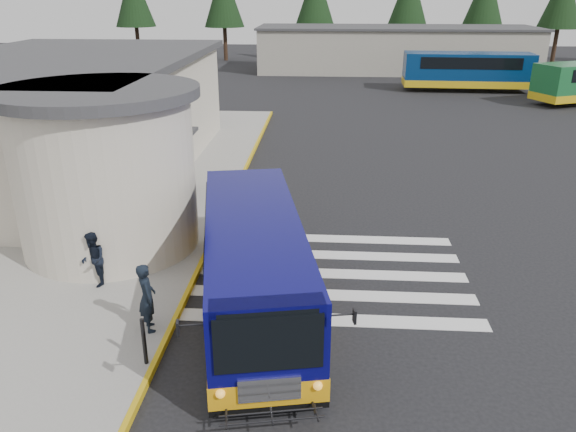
# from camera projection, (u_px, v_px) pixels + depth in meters

# --- Properties ---
(ground) EXTENTS (140.00, 140.00, 0.00)m
(ground) POSITION_uv_depth(u_px,v_px,m) (341.00, 261.00, 16.60)
(ground) COLOR black
(ground) RESTS_ON ground
(sidewalk) EXTENTS (10.00, 34.00, 0.15)m
(sidewalk) POSITION_uv_depth(u_px,v_px,m) (96.00, 204.00, 20.84)
(sidewalk) COLOR gray
(sidewalk) RESTS_ON ground
(curb_strip) EXTENTS (0.12, 34.00, 0.16)m
(curb_strip) POSITION_uv_depth(u_px,v_px,m) (228.00, 207.00, 20.53)
(curb_strip) COLOR gold
(curb_strip) RESTS_ON ground
(station_building) EXTENTS (12.70, 18.70, 4.80)m
(station_building) POSITION_uv_depth(u_px,v_px,m) (71.00, 120.00, 22.71)
(station_building) COLOR #B9AF9D
(station_building) RESTS_ON ground
(crosswalk) EXTENTS (8.00, 5.35, 0.01)m
(crosswalk) POSITION_uv_depth(u_px,v_px,m) (323.00, 273.00, 15.89)
(crosswalk) COLOR silver
(crosswalk) RESTS_ON ground
(depot_building) EXTENTS (26.40, 8.40, 4.20)m
(depot_building) POSITION_uv_depth(u_px,v_px,m) (395.00, 49.00, 54.28)
(depot_building) COLOR gray
(depot_building) RESTS_ON ground
(transit_bus) EXTENTS (4.15, 8.89, 2.44)m
(transit_bus) POSITION_uv_depth(u_px,v_px,m) (254.00, 268.00, 13.66)
(transit_bus) COLOR #080753
(transit_bus) RESTS_ON ground
(pedestrian_a) EXTENTS (0.63, 0.72, 1.67)m
(pedestrian_a) POSITION_uv_depth(u_px,v_px,m) (147.00, 297.00, 12.74)
(pedestrian_a) COLOR black
(pedestrian_a) RESTS_ON sidewalk
(pedestrian_b) EXTENTS (0.87, 0.92, 1.51)m
(pedestrian_b) POSITION_uv_depth(u_px,v_px,m) (93.00, 259.00, 14.71)
(pedestrian_b) COLOR black
(pedestrian_b) RESTS_ON sidewalk
(bollard) EXTENTS (0.09, 0.09, 1.08)m
(bollard) POSITION_uv_depth(u_px,v_px,m) (144.00, 341.00, 11.65)
(bollard) COLOR black
(bollard) RESTS_ON sidewalk
(far_bus_a) EXTENTS (9.86, 3.09, 2.52)m
(far_bus_a) POSITION_uv_depth(u_px,v_px,m) (467.00, 70.00, 43.87)
(far_bus_a) COLOR #072551
(far_bus_a) RESTS_ON ground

